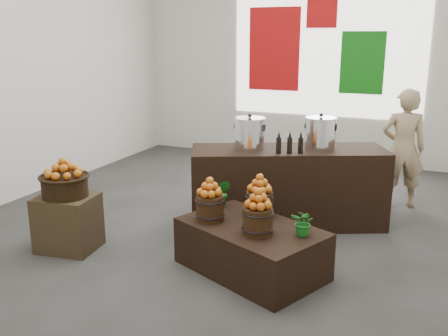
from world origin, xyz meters
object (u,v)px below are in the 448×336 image
at_px(wicker_basket, 65,186).
at_px(counter, 288,187).
at_px(crate, 68,223).
at_px(display_table, 251,248).
at_px(shopper, 403,149).
at_px(stock_pot_left, 250,134).
at_px(stock_pot_center, 320,134).

bearing_deg(wicker_basket, counter, 40.13).
bearing_deg(crate, counter, 40.13).
bearing_deg(counter, crate, -164.62).
relative_size(display_table, counter, 0.59).
bearing_deg(shopper, crate, 28.09).
distance_m(display_table, stock_pot_left, 1.47).
relative_size(wicker_basket, shopper, 0.30).
bearing_deg(stock_pot_center, counter, -155.24).
height_order(wicker_basket, stock_pot_left, stock_pot_left).
distance_m(crate, stock_pot_center, 2.88).
bearing_deg(display_table, shopper, 89.91).
xyz_separation_m(crate, stock_pot_left, (1.46, 1.38, 0.78)).
bearing_deg(stock_pot_left, wicker_basket, -136.48).
bearing_deg(stock_pot_left, shopper, 41.11).
bearing_deg(counter, shopper, 20.75).
xyz_separation_m(crate, wicker_basket, (0.00, 0.00, 0.39)).
height_order(crate, stock_pot_center, stock_pot_center).
xyz_separation_m(display_table, stock_pot_left, (-0.44, 1.12, 0.84)).
bearing_deg(stock_pot_center, crate, -141.77).
bearing_deg(display_table, wicker_basket, -148.08).
relative_size(crate, shopper, 0.38).
relative_size(counter, stock_pot_center, 6.47).
bearing_deg(crate, display_table, 7.76).
relative_size(crate, counter, 0.26).
height_order(crate, display_table, crate).
bearing_deg(shopper, stock_pot_center, 36.64).
xyz_separation_m(wicker_basket, counter, (1.86, 1.57, -0.22)).
bearing_deg(stock_pot_center, stock_pot_left, -155.24).
height_order(crate, shopper, shopper).
bearing_deg(display_table, stock_pot_left, 135.52).
relative_size(wicker_basket, stock_pot_center, 1.35).
distance_m(stock_pot_left, shopper, 2.09).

